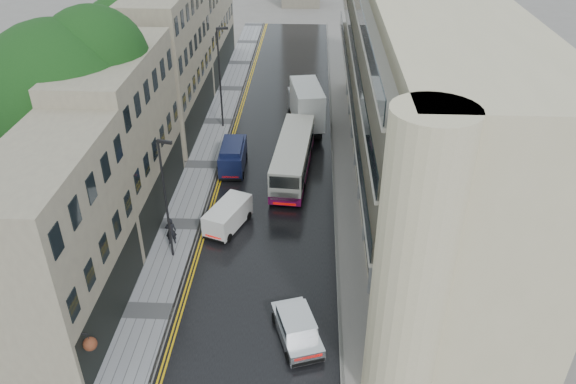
# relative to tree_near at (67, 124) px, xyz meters

# --- Properties ---
(road) EXTENTS (9.00, 85.00, 0.02)m
(road) POSITION_rel_tree_near_xyz_m (12.50, 7.50, -6.94)
(road) COLOR black
(road) RESTS_ON ground
(left_sidewalk) EXTENTS (2.70, 85.00, 0.12)m
(left_sidewalk) POSITION_rel_tree_near_xyz_m (6.65, 7.50, -6.89)
(left_sidewalk) COLOR gray
(left_sidewalk) RESTS_ON ground
(right_sidewalk) EXTENTS (1.80, 85.00, 0.12)m
(right_sidewalk) POSITION_rel_tree_near_xyz_m (17.90, 7.50, -6.89)
(right_sidewalk) COLOR slate
(right_sidewalk) RESTS_ON ground
(old_shop_row) EXTENTS (4.50, 56.00, 12.00)m
(old_shop_row) POSITION_rel_tree_near_xyz_m (3.05, 10.00, -0.95)
(old_shop_row) COLOR gray
(old_shop_row) RESTS_ON ground
(modern_block) EXTENTS (8.00, 40.00, 14.00)m
(modern_block) POSITION_rel_tree_near_xyz_m (22.80, 6.00, 0.05)
(modern_block) COLOR beige
(modern_block) RESTS_ON ground
(tree_near) EXTENTS (10.56, 10.56, 13.89)m
(tree_near) POSITION_rel_tree_near_xyz_m (0.00, 0.00, 0.00)
(tree_near) COLOR black
(tree_near) RESTS_ON ground
(tree_far) EXTENTS (9.24, 9.24, 12.46)m
(tree_far) POSITION_rel_tree_near_xyz_m (0.30, 13.00, -0.72)
(tree_far) COLOR black
(tree_far) RESTS_ON ground
(cream_bus) EXTENTS (3.12, 10.35, 2.78)m
(cream_bus) POSITION_rel_tree_near_xyz_m (12.61, 3.83, -5.53)
(cream_bus) COLOR white
(cream_bus) RESTS_ON road
(white_lorry) EXTENTS (3.62, 8.06, 4.08)m
(white_lorry) POSITION_rel_tree_near_xyz_m (13.91, 13.42, -4.88)
(white_lorry) COLOR white
(white_lorry) RESTS_ON road
(silver_hatchback) EXTENTS (2.91, 4.36, 1.51)m
(silver_hatchback) POSITION_rel_tree_near_xyz_m (14.45, -12.21, -6.17)
(silver_hatchback) COLOR silver
(silver_hatchback) RESTS_ON road
(white_van) EXTENTS (2.98, 4.25, 1.77)m
(white_van) POSITION_rel_tree_near_xyz_m (8.67, -1.91, -6.04)
(white_van) COLOR white
(white_van) RESTS_ON road
(navy_van) EXTENTS (1.92, 4.57, 2.31)m
(navy_van) POSITION_rel_tree_near_xyz_m (8.37, 5.58, -5.77)
(navy_van) COLOR #0E1433
(navy_van) RESTS_ON road
(pedestrian) EXTENTS (0.77, 0.60, 1.87)m
(pedestrian) POSITION_rel_tree_near_xyz_m (6.56, -2.96, -5.89)
(pedestrian) COLOR black
(pedestrian) RESTS_ON left_sidewalk
(lamp_post_near) EXTENTS (0.91, 0.40, 7.91)m
(lamp_post_near) POSITION_rel_tree_near_xyz_m (6.88, -4.17, -2.87)
(lamp_post_near) COLOR black
(lamp_post_near) RESTS_ON left_sidewalk
(lamp_post_far) EXTENTS (1.02, 0.39, 8.86)m
(lamp_post_far) POSITION_rel_tree_near_xyz_m (7.21, 14.78, -2.39)
(lamp_post_far) COLOR black
(lamp_post_far) RESTS_ON left_sidewalk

